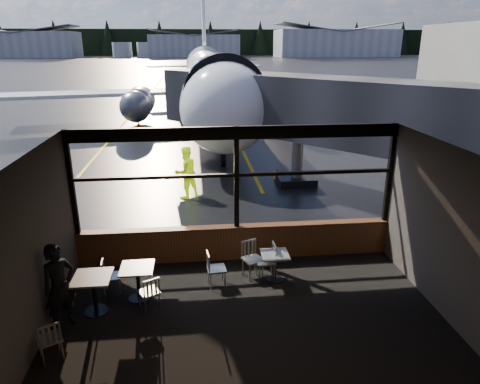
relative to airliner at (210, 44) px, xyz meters
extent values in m
plane|color=black|center=(-0.25, 99.26, -5.33)|extent=(520.00, 520.00, 0.00)
cube|color=black|center=(-0.25, -23.74, -5.32)|extent=(8.00, 6.00, 0.01)
cube|color=#38332D|center=(-0.25, -23.74, -1.83)|extent=(8.00, 6.00, 0.04)
cube|color=#49403A|center=(-4.25, -23.74, -3.58)|extent=(0.04, 6.00, 3.50)
cube|color=#49403A|center=(3.75, -23.74, -3.58)|extent=(0.04, 6.00, 3.50)
cube|color=#49403A|center=(-0.25, -26.74, -3.58)|extent=(8.00, 0.04, 3.50)
cube|color=#59301B|center=(-0.25, -20.74, -4.88)|extent=(8.00, 0.28, 0.90)
cube|color=black|center=(-0.25, -20.74, -1.98)|extent=(8.00, 0.18, 0.30)
cube|color=black|center=(-4.20, -20.74, -3.13)|extent=(0.12, 0.12, 2.60)
cube|color=black|center=(-0.25, -20.74, -3.13)|extent=(0.12, 0.12, 2.60)
cube|color=black|center=(3.70, -20.74, -3.13)|extent=(0.12, 0.12, 2.60)
cube|color=black|center=(-0.25, -20.74, -3.03)|extent=(8.00, 0.10, 0.08)
imported|color=black|center=(-3.95, -23.21, -4.43)|extent=(0.77, 0.76, 1.79)
imported|color=#BFF219|center=(-1.62, -15.79, -4.38)|extent=(1.16, 1.10, 1.90)
cone|color=#FA4507|center=(2.13, -13.85, -5.10)|extent=(0.33, 0.33, 0.45)
cone|color=#E13B07|center=(-4.95, -1.93, -5.06)|extent=(0.39, 0.39, 0.54)
cylinder|color=silver|center=(-30.25, 161.26, -2.33)|extent=(8.00, 8.00, 6.00)
cylinder|color=silver|center=(-20.25, 161.26, -2.33)|extent=(8.00, 8.00, 6.00)
cylinder|color=silver|center=(-10.25, 161.26, -2.33)|extent=(8.00, 8.00, 6.00)
cube|color=black|center=(-0.25, 189.26, 0.67)|extent=(360.00, 3.00, 12.00)
camera|label=1|loc=(-1.23, -30.77, 0.03)|focal=32.00mm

